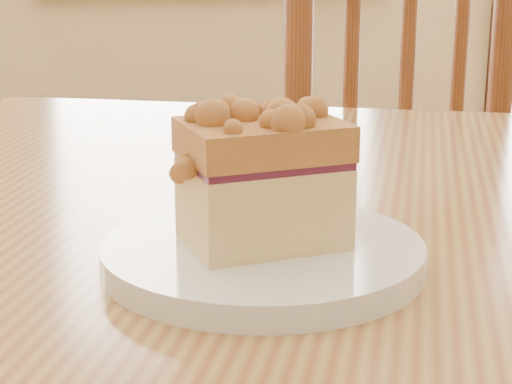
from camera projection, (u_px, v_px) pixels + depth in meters
cafe_table_main at (460, 288)px, 0.83m from camera, size 1.53×1.27×0.75m
cafe_chair_main at (341, 221)px, 1.51m from camera, size 0.58×0.58×1.02m
plate at (263, 256)px, 0.63m from camera, size 0.23×0.23×0.02m
cake_slice at (260, 168)px, 0.61m from camera, size 0.13×0.10×0.11m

